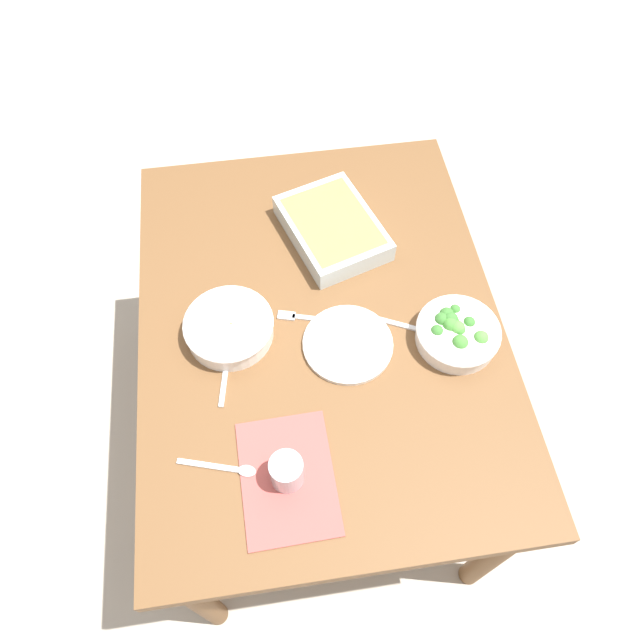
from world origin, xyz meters
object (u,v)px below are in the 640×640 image
spoon_by_stew (227,363)px  spoon_by_broccoli (412,327)px  stew_bowl (229,327)px  drink_cup (287,472)px  side_plate (348,344)px  fork_on_table (307,318)px  broccoli_bowl (457,333)px  baking_dish (332,227)px  spoon_spare (228,468)px

spoon_by_stew → spoon_by_broccoli: 0.46m
stew_bowl → drink_cup: bearing=-165.6°
drink_cup → spoon_by_broccoli: bearing=-46.6°
side_plate → fork_on_table: side_plate is taller
drink_cup → broccoli_bowl: bearing=-57.5°
stew_bowl → fork_on_table: (0.02, -0.19, -0.03)m
baking_dish → side_plate: baking_dish is taller
drink_cup → spoon_spare: size_ratio=0.49×
broccoli_bowl → spoon_spare: 0.62m
spoon_by_broccoli → fork_on_table: (0.07, 0.25, -0.00)m
stew_bowl → side_plate: 0.29m
spoon_by_broccoli → spoon_spare: same height
spoon_by_broccoli → broccoli_bowl: bearing=-115.1°
spoon_by_stew → fork_on_table: (0.10, -0.21, -0.00)m
spoon_by_stew → spoon_spare: 0.26m
baking_dish → fork_on_table: bearing=158.0°
broccoli_bowl → spoon_by_stew: size_ratio=1.16×
stew_bowl → broccoli_bowl: 0.55m
side_plate → spoon_by_broccoli: side_plate is taller
side_plate → broccoli_bowl: bearing=-94.6°
side_plate → spoon_by_stew: (-0.01, 0.30, -0.00)m
spoon_by_stew → fork_on_table: size_ratio=1.00×
broccoli_bowl → side_plate: broccoli_bowl is taller
spoon_spare → baking_dish: bearing=-27.9°
side_plate → spoon_by_broccoli: 0.17m
stew_bowl → drink_cup: drink_cup is taller
broccoli_bowl → spoon_by_broccoli: broccoli_bowl is taller
broccoli_bowl → spoon_by_stew: (0.01, 0.56, -0.03)m
spoon_spare → fork_on_table: size_ratio=0.99×
side_plate → fork_on_table: size_ratio=1.26×
spoon_by_broccoli → stew_bowl: bearing=83.8°
side_plate → stew_bowl: bearing=75.4°
side_plate → spoon_by_stew: side_plate is taller
side_plate → fork_on_table: 0.13m
baking_dish → stew_bowl: bearing=132.8°
spoon_by_stew → spoon_spare: size_ratio=1.02×
baking_dish → spoon_by_stew: baking_dish is taller
baking_dish → drink_cup: bearing=163.0°
spoon_by_broccoli → fork_on_table: size_ratio=0.95×
stew_bowl → side_plate: stew_bowl is taller
spoon_spare → broccoli_bowl: bearing=-66.7°
baking_dish → drink_cup: 0.68m
drink_cup → stew_bowl: bearing=14.4°
drink_cup → side_plate: drink_cup is taller
baking_dish → spoon_by_stew: (-0.36, 0.31, -0.03)m
baking_dish → spoon_spare: size_ratio=2.04×
spoon_spare → fork_on_table: bearing=-31.7°
baking_dish → spoon_by_broccoli: (-0.32, -0.15, -0.03)m
baking_dish → spoon_by_broccoli: size_ratio=2.13×
stew_bowl → spoon_spare: size_ratio=1.27×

